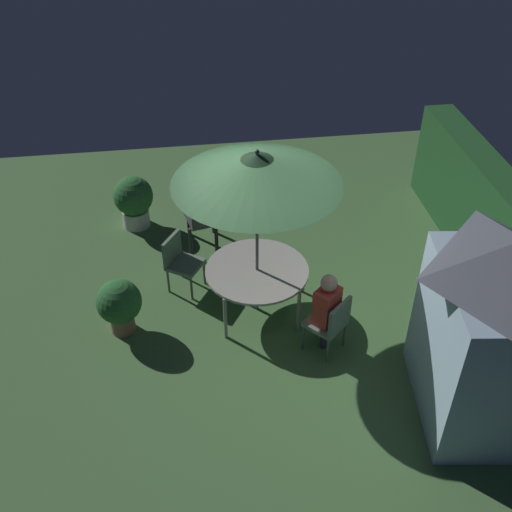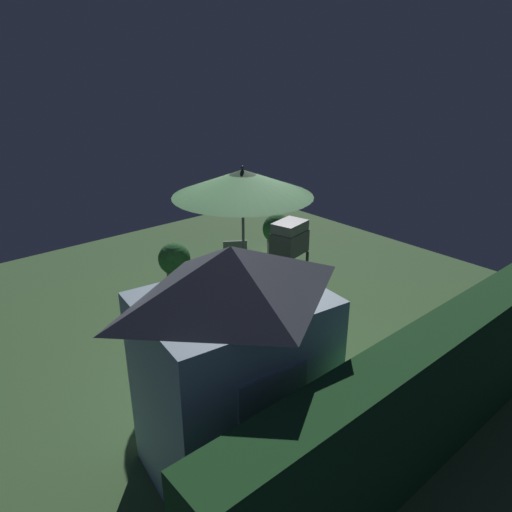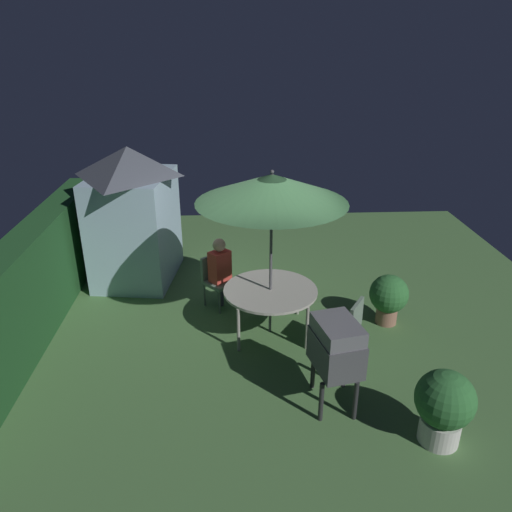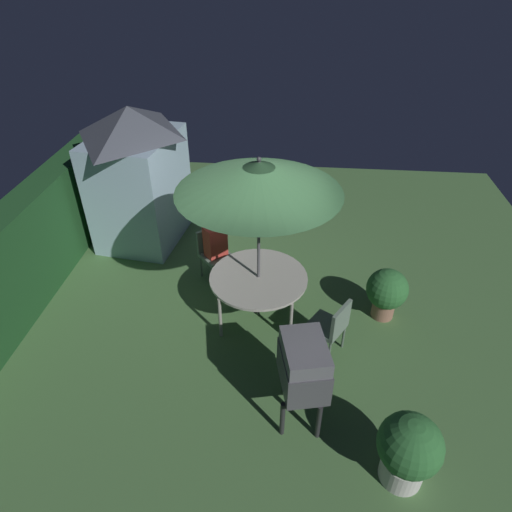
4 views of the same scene
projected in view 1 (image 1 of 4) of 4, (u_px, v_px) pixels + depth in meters
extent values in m
plane|color=#47703D|center=(272.00, 318.00, 8.97)|extent=(11.00, 11.00, 0.00)
cube|color=#9EBCD1|center=(490.00, 347.00, 7.12)|extent=(1.90, 1.58, 2.05)
cylinder|color=#B2ADA3|center=(257.00, 270.00, 8.68)|extent=(1.46, 1.46, 0.04)
cylinder|color=gray|center=(218.00, 272.00, 9.25)|extent=(0.05, 0.05, 0.72)
cylinder|color=gray|center=(225.00, 318.00, 8.45)|extent=(0.05, 0.05, 0.72)
cylinder|color=gray|center=(286.00, 266.00, 9.36)|extent=(0.05, 0.05, 0.72)
cylinder|color=gray|center=(299.00, 311.00, 8.56)|extent=(0.05, 0.05, 0.72)
cylinder|color=#4C4C51|center=(257.00, 239.00, 8.34)|extent=(0.04, 0.04, 2.58)
cone|color=#2D5633|center=(257.00, 169.00, 7.67)|extent=(2.21, 2.21, 0.41)
sphere|color=#4C4C51|center=(257.00, 152.00, 7.53)|extent=(0.06, 0.06, 0.06)
cube|color=#47474C|center=(201.00, 205.00, 9.93)|extent=(0.79, 0.64, 0.45)
cube|color=slate|center=(199.00, 188.00, 9.73)|extent=(0.75, 0.61, 0.20)
cylinder|color=#262628|center=(189.00, 221.00, 10.45)|extent=(0.06, 0.06, 0.55)
cylinder|color=#262628|center=(191.00, 243.00, 9.97)|extent=(0.06, 0.06, 0.55)
cylinder|color=#262628|center=(213.00, 219.00, 10.50)|extent=(0.06, 0.06, 0.55)
cylinder|color=#262628|center=(217.00, 240.00, 10.01)|extent=(0.06, 0.06, 0.55)
cube|color=slate|center=(325.00, 323.00, 8.25)|extent=(0.65, 0.65, 0.06)
cube|color=slate|center=(340.00, 318.00, 8.01)|extent=(0.35, 0.37, 0.45)
cylinder|color=#516155|center=(328.00, 350.00, 8.17)|extent=(0.04, 0.04, 0.45)
cylinder|color=#516155|center=(345.00, 333.00, 8.41)|extent=(0.04, 0.04, 0.45)
cylinder|color=#516155|center=(303.00, 336.00, 8.37)|extent=(0.04, 0.04, 0.45)
cylinder|color=#516155|center=(320.00, 320.00, 8.61)|extent=(0.04, 0.04, 0.45)
cube|color=slate|center=(185.00, 265.00, 9.24)|extent=(0.64, 0.64, 0.06)
cube|color=slate|center=(172.00, 249.00, 9.17)|extent=(0.41, 0.29, 0.45)
cylinder|color=#516155|center=(182.00, 265.00, 9.58)|extent=(0.04, 0.04, 0.45)
cylinder|color=#516155|center=(168.00, 280.00, 9.30)|extent=(0.04, 0.04, 0.45)
cylinder|color=#516155|center=(204.00, 272.00, 9.45)|extent=(0.04, 0.04, 0.45)
cylinder|color=#516155|center=(191.00, 288.00, 9.17)|extent=(0.04, 0.04, 0.45)
cylinder|color=#936651|center=(123.00, 323.00, 8.70)|extent=(0.34, 0.34, 0.27)
sphere|color=#2D6B33|center=(119.00, 302.00, 8.46)|extent=(0.63, 0.63, 0.63)
cylinder|color=silver|center=(136.00, 217.00, 10.75)|extent=(0.47, 0.47, 0.31)
sphere|color=#2D6B33|center=(133.00, 196.00, 10.47)|extent=(0.68, 0.68, 0.68)
cube|color=#CC3D33|center=(327.00, 306.00, 8.06)|extent=(0.41, 0.41, 0.55)
sphere|color=tan|center=(329.00, 283.00, 7.82)|extent=(0.22, 0.22, 0.22)
cylinder|color=#383347|center=(324.00, 334.00, 8.38)|extent=(0.10, 0.10, 0.48)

